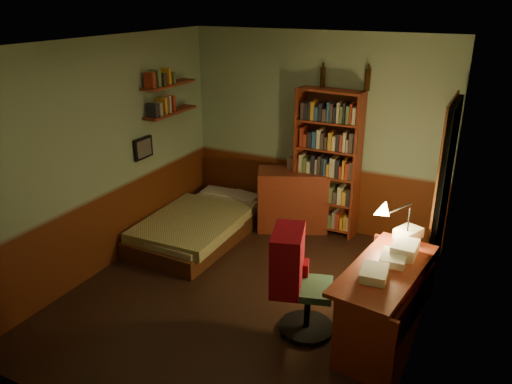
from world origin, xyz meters
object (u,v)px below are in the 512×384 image
at_px(bed, 200,217).
at_px(mini_stereo, 300,163).
at_px(dresser, 293,200).
at_px(office_chair, 308,288).
at_px(bookshelf, 327,164).
at_px(desk, 382,302).
at_px(desk_lamp, 409,215).

xyz_separation_m(bed, mini_stereo, (1.02, 0.92, 0.62)).
bearing_deg(dresser, mini_stereo, 44.48).
bearing_deg(office_chair, dresser, 100.07).
bearing_deg(mini_stereo, office_chair, -60.56).
relative_size(dresser, bookshelf, 0.49).
bearing_deg(mini_stereo, bed, -132.38).
bearing_deg(dresser, bed, -165.31).
relative_size(desk, desk_lamp, 2.48).
relative_size(dresser, desk_lamp, 1.69).
height_order(mini_stereo, desk_lamp, desk_lamp).
relative_size(desk_lamp, office_chair, 0.59).
xyz_separation_m(bed, bookshelf, (1.40, 0.88, 0.67)).
bearing_deg(bookshelf, desk, -51.29).
relative_size(bed, bookshelf, 1.01).
bearing_deg(office_chair, bookshelf, 88.99).
relative_size(bookshelf, office_chair, 2.05).
bearing_deg(desk, mini_stereo, 137.44).
xyz_separation_m(dresser, bookshelf, (0.43, 0.08, 0.55)).
relative_size(dresser, desk, 0.68).
bearing_deg(bed, bookshelf, 33.50).
distance_m(bed, office_chair, 2.34).
bearing_deg(desk_lamp, desk, -96.56).
relative_size(mini_stereo, office_chair, 0.31).
relative_size(mini_stereo, desk_lamp, 0.52).
relative_size(mini_stereo, bookshelf, 0.15).
bearing_deg(desk_lamp, mini_stereo, 140.66).
distance_m(mini_stereo, office_chair, 2.41).
relative_size(bookshelf, desk_lamp, 3.49).
bearing_deg(bookshelf, desk_lamp, -38.83).
distance_m(desk_lamp, office_chair, 1.23).
bearing_deg(dresser, desk_lamp, -59.28).
height_order(bed, mini_stereo, mini_stereo).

